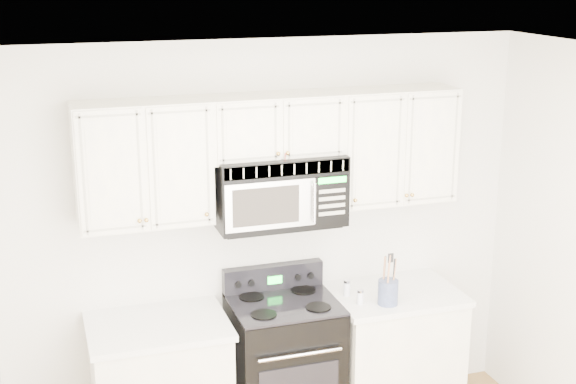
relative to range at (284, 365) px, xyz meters
name	(u,v)px	position (x,y,z in m)	size (l,w,h in m)	color
room	(374,352)	(-0.03, -1.46, 0.82)	(3.51, 3.51, 2.61)	#A37545
base_cabinet_right	(392,357)	(0.77, -0.02, -0.06)	(0.86, 0.65, 0.92)	white
range	(284,365)	(0.00, 0.00, 0.00)	(0.69, 0.63, 1.10)	black
upper_cabinets	(274,148)	(-0.03, 0.12, 1.45)	(2.44, 0.37, 0.75)	white
microwave	(278,189)	(-0.01, 0.08, 1.19)	(0.81, 0.46, 0.45)	black
utensil_crock	(388,291)	(0.64, -0.20, 0.53)	(0.13, 0.13, 0.35)	#495886
shaker_salt	(360,297)	(0.47, -0.15, 0.49)	(0.04, 0.04, 0.10)	silver
shaker_pepper	(347,288)	(0.44, 0.01, 0.49)	(0.05, 0.05, 0.11)	silver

